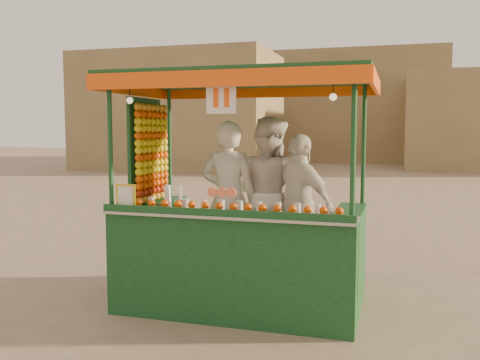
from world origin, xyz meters
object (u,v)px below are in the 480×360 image
(juice_cart, at_px, (235,233))
(vendor_right, at_px, (300,205))
(vendor_left, at_px, (229,198))
(vendor_middle, at_px, (268,194))

(juice_cart, height_order, vendor_right, juice_cart)
(juice_cart, height_order, vendor_left, juice_cart)
(vendor_left, xyz_separation_m, vendor_middle, (0.42, 0.34, 0.03))
(vendor_middle, bearing_deg, vendor_left, 60.89)
(vendor_right, bearing_deg, juice_cart, 61.67)
(juice_cart, height_order, vendor_middle, juice_cart)
(juice_cart, xyz_separation_m, vendor_left, (-0.16, 0.24, 0.38))
(juice_cart, relative_size, vendor_right, 1.74)
(juice_cart, bearing_deg, vendor_left, 123.67)
(vendor_left, xyz_separation_m, vendor_right, (0.86, 0.15, -0.08))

